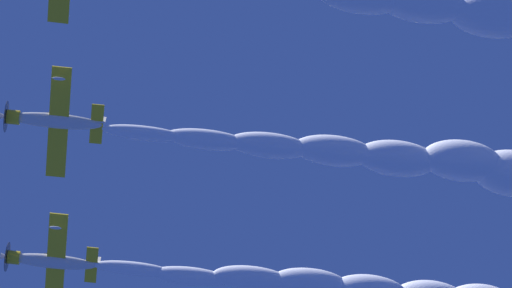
% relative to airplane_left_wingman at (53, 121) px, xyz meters
% --- Properties ---
extents(airplane_left_wingman, '(7.28, 8.11, 2.63)m').
position_rel_airplane_left_wingman_xyz_m(airplane_left_wingman, '(0.00, 0.00, 0.00)').
color(airplane_left_wingman, silver).
extents(airplane_right_wingman, '(7.30, 8.10, 2.62)m').
position_rel_airplane_left_wingman_xyz_m(airplane_right_wingman, '(-1.82, -11.28, -1.24)').
color(airplane_right_wingman, silver).
extents(smoke_trail_left_wingman, '(41.50, 8.47, 4.19)m').
position_rel_airplane_left_wingman_xyz_m(smoke_trail_left_wingman, '(-31.70, 4.14, 0.35)').
color(smoke_trail_left_wingman, white).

